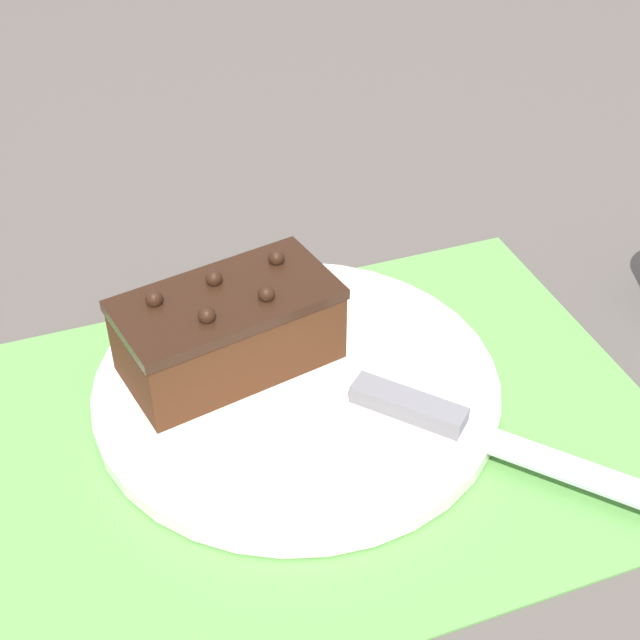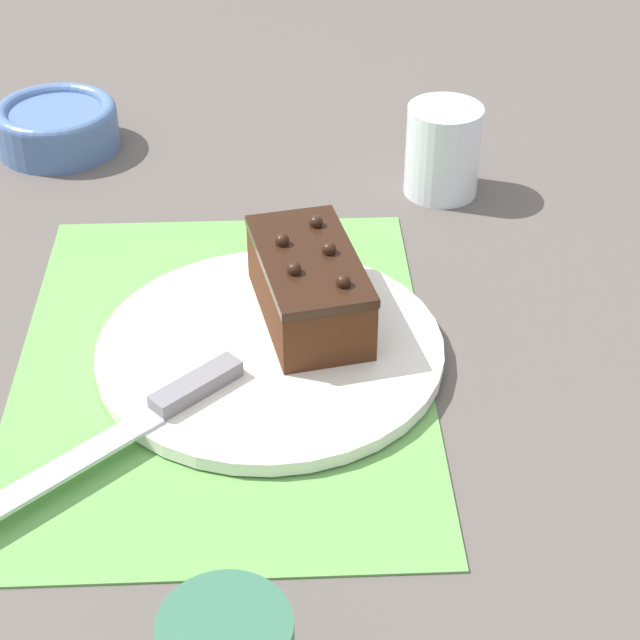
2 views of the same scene
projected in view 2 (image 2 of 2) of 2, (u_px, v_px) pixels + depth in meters
ground_plane at (223, 365)px, 0.89m from camera, size 3.00×3.00×0.00m
placemat_woven at (223, 363)px, 0.89m from camera, size 0.46×0.34×0.00m
cake_plate at (270, 349)px, 0.89m from camera, size 0.29×0.29×0.01m
chocolate_cake at (309, 285)px, 0.90m from camera, size 0.17×0.11×0.07m
serving_knife at (153, 412)px, 0.81m from camera, size 0.18×0.20×0.01m
drinking_glass at (443, 150)px, 1.10m from camera, size 0.08×0.08×0.10m
small_bowl at (57, 125)px, 1.19m from camera, size 0.14×0.14×0.05m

